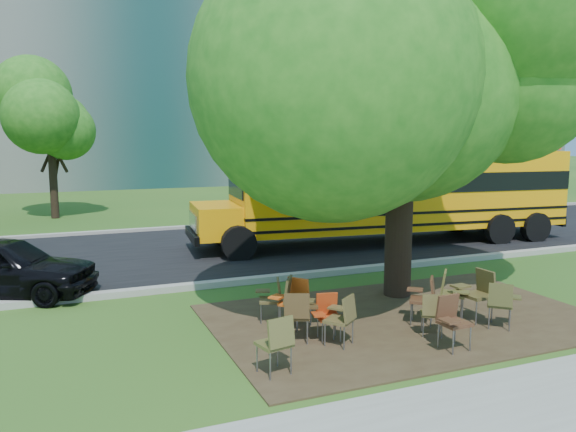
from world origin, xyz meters
name	(u,v)px	position (x,y,z in m)	size (l,w,h in m)	color
ground	(344,318)	(0.00, 0.00, 0.00)	(160.00, 160.00, 0.00)	#204816
dirt_patch	(405,318)	(1.00, -0.50, 0.01)	(7.00, 4.50, 0.03)	#382819
asphalt_road	(235,248)	(0.00, 7.00, 0.02)	(80.00, 8.00, 0.04)	black
kerb_near	(284,277)	(0.00, 3.00, 0.07)	(80.00, 0.25, 0.14)	gray
kerb_far	(202,227)	(0.00, 11.10, 0.07)	(80.00, 0.25, 0.14)	gray
building_main	(0,26)	(-8.00, 36.00, 11.00)	(38.00, 16.00, 22.00)	slate
building_right	(383,38)	(24.00, 38.00, 12.50)	(30.00, 16.00, 25.00)	gray
bg_tree_2	(50,115)	(-5.00, 16.00, 4.21)	(4.80, 4.80, 6.62)	black
bg_tree_3	(357,99)	(8.00, 14.00, 5.03)	(5.60, 5.60, 7.84)	black
bg_tree_4	(509,116)	(16.00, 13.00, 4.34)	(5.00, 5.00, 6.85)	black
main_tree	(404,43)	(1.71, 0.85, 5.17)	(7.20, 7.20, 8.78)	black
school_bus	(398,190)	(5.08, 6.01, 1.67)	(11.98, 3.71, 2.88)	orange
chair_0	(278,339)	(-2.07, -1.93, 0.55)	(0.60, 0.62, 0.88)	brown
chair_1	(298,312)	(-1.31, -0.90, 0.54)	(0.70, 0.55, 0.87)	#3F2D16
chair_2	(343,315)	(-0.71, -1.29, 0.53)	(0.57, 0.72, 0.85)	brown
chair_3	(327,312)	(-0.81, -0.93, 0.48)	(0.57, 0.46, 0.78)	#A53411
chair_4	(434,310)	(0.90, -1.49, 0.47)	(0.65, 0.51, 0.77)	#504622
chair_5	(451,317)	(0.79, -2.06, 0.54)	(0.57, 0.54, 0.87)	#4A2B1A
chair_6	(478,290)	(2.16, -1.10, 0.59)	(0.60, 0.63, 0.95)	#4D4321
chair_7	(502,301)	(2.21, -1.63, 0.53)	(0.73, 0.58, 0.85)	#413F1C
chair_8	(273,295)	(-1.32, 0.25, 0.50)	(0.51, 0.65, 0.81)	#4B3F20
chair_9	(294,298)	(-1.07, -0.15, 0.54)	(0.74, 0.59, 0.87)	#D35316
chair_10	(295,298)	(-1.11, -0.31, 0.58)	(0.62, 0.79, 0.94)	#43391D
chair_11	(425,295)	(1.15, -0.90, 0.54)	(0.59, 0.75, 0.88)	#4C2C1B
chair_12	(450,290)	(1.80, -0.77, 0.54)	(0.60, 0.76, 0.88)	#4F4C22
black_car	(2,267)	(-5.98, 3.88, 0.65)	(1.54, 3.82, 1.30)	black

